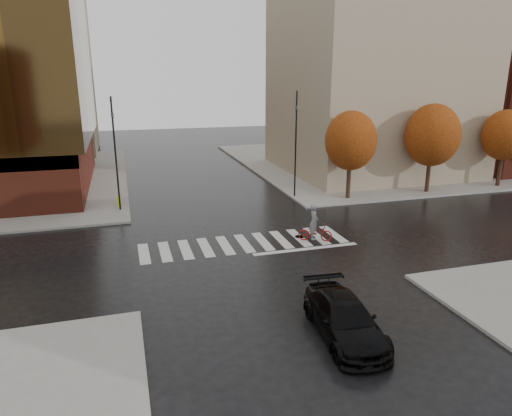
% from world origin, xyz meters
% --- Properties ---
extents(ground, '(120.00, 120.00, 0.00)m').
position_xyz_m(ground, '(0.00, 0.00, 0.00)').
color(ground, black).
rests_on(ground, ground).
extents(sidewalk_ne, '(30.00, 30.00, 0.15)m').
position_xyz_m(sidewalk_ne, '(21.00, 21.00, 0.07)').
color(sidewalk_ne, gray).
rests_on(sidewalk_ne, ground).
extents(crosswalk, '(12.00, 3.00, 0.01)m').
position_xyz_m(crosswalk, '(0.00, 0.50, 0.01)').
color(crosswalk, silver).
rests_on(crosswalk, ground).
extents(building_ne_tan, '(16.00, 16.00, 18.00)m').
position_xyz_m(building_ne_tan, '(17.00, 17.00, 9.15)').
color(building_ne_tan, gray).
rests_on(building_ne_tan, sidewalk_ne).
extents(building_nw_far, '(14.00, 12.00, 20.00)m').
position_xyz_m(building_nw_far, '(-16.00, 37.00, 10.15)').
color(building_nw_far, gray).
rests_on(building_nw_far, sidewalk_nw).
extents(tree_ne_a, '(3.80, 3.80, 6.50)m').
position_xyz_m(tree_ne_a, '(10.00, 7.40, 4.46)').
color(tree_ne_a, black).
rests_on(tree_ne_a, sidewalk_ne).
extents(tree_ne_b, '(4.20, 4.20, 6.89)m').
position_xyz_m(tree_ne_b, '(17.00, 7.40, 4.62)').
color(tree_ne_b, black).
rests_on(tree_ne_b, sidewalk_ne).
extents(tree_ne_c, '(3.60, 3.60, 6.31)m').
position_xyz_m(tree_ne_c, '(24.00, 7.40, 4.37)').
color(tree_ne_c, black).
rests_on(tree_ne_c, sidewalk_ne).
extents(sedan, '(2.36, 4.99, 1.41)m').
position_xyz_m(sedan, '(0.98, -9.67, 0.70)').
color(sedan, black).
rests_on(sedan, ground).
extents(cyclist, '(2.02, 1.40, 2.17)m').
position_xyz_m(cyclist, '(3.95, -0.22, 0.74)').
color(cyclist, '#A0130E').
rests_on(cyclist, ground).
extents(traffic_light_nw, '(0.21, 0.17, 7.64)m').
position_xyz_m(traffic_light_nw, '(-6.62, 9.00, 4.54)').
color(traffic_light_nw, black).
rests_on(traffic_light_nw, sidewalk_nw).
extents(traffic_light_ne, '(0.18, 0.21, 7.87)m').
position_xyz_m(traffic_light_ne, '(6.30, 9.00, 4.70)').
color(traffic_light_ne, black).
rests_on(traffic_light_ne, sidewalk_ne).
extents(fire_hydrant, '(0.27, 0.27, 0.76)m').
position_xyz_m(fire_hydrant, '(-6.67, 9.87, 0.57)').
color(fire_hydrant, '#E4EF0E').
rests_on(fire_hydrant, sidewalk_nw).
extents(manhole, '(0.64, 0.64, 0.01)m').
position_xyz_m(manhole, '(3.40, 0.62, 0.01)').
color(manhole, '#402E16').
rests_on(manhole, ground).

